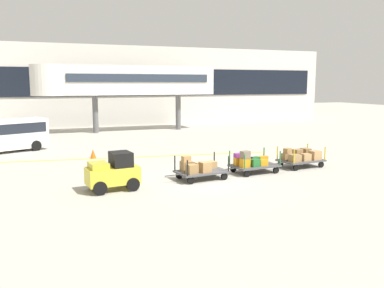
% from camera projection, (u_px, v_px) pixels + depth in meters
% --- Properties ---
extents(ground_plane, '(120.00, 120.00, 0.00)m').
position_uv_depth(ground_plane, '(203.00, 180.00, 18.73)').
color(ground_plane, '#B2ADA0').
extents(apron_lead_line, '(18.14, 2.91, 0.01)m').
position_uv_depth(apron_lead_line, '(123.00, 158.00, 24.28)').
color(apron_lead_line, yellow).
rests_on(apron_lead_line, ground_plane).
extents(terminal_building, '(50.64, 2.51, 8.21)m').
position_uv_depth(terminal_building, '(106.00, 86.00, 42.08)').
color(terminal_building, beige).
rests_on(terminal_building, ground_plane).
extents(jet_bridge, '(16.30, 3.00, 5.96)m').
position_uv_depth(jet_bridge, '(119.00, 81.00, 36.55)').
color(jet_bridge, silver).
rests_on(jet_bridge, ground_plane).
extents(baggage_tug, '(2.21, 1.43, 1.58)m').
position_uv_depth(baggage_tug, '(113.00, 172.00, 16.80)').
color(baggage_tug, gold).
rests_on(baggage_tug, ground_plane).
extents(baggage_cart_lead, '(3.06, 1.65, 1.11)m').
position_uv_depth(baggage_cart_lead, '(199.00, 169.00, 18.71)').
color(baggage_cart_lead, '#4C4C4F').
rests_on(baggage_cart_lead, ground_plane).
extents(baggage_cart_middle, '(3.06, 1.65, 1.18)m').
position_uv_depth(baggage_cart_middle, '(252.00, 163.00, 20.06)').
color(baggage_cart_middle, '#4C4C4F').
rests_on(baggage_cart_middle, ground_plane).
extents(baggage_cart_tail, '(3.06, 1.65, 1.10)m').
position_uv_depth(baggage_cart_tail, '(301.00, 157.00, 21.50)').
color(baggage_cart_tail, '#4C4C4F').
rests_on(baggage_cart_tail, ground_plane).
extents(shuttle_van, '(5.16, 3.66, 2.10)m').
position_uv_depth(shuttle_van, '(7.00, 133.00, 26.22)').
color(shuttle_van, white).
rests_on(shuttle_van, ground_plane).
extents(safety_cone_near, '(0.36, 0.36, 0.55)m').
position_uv_depth(safety_cone_near, '(93.00, 154.00, 24.04)').
color(safety_cone_near, '#EA590F').
rests_on(safety_cone_near, ground_plane).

